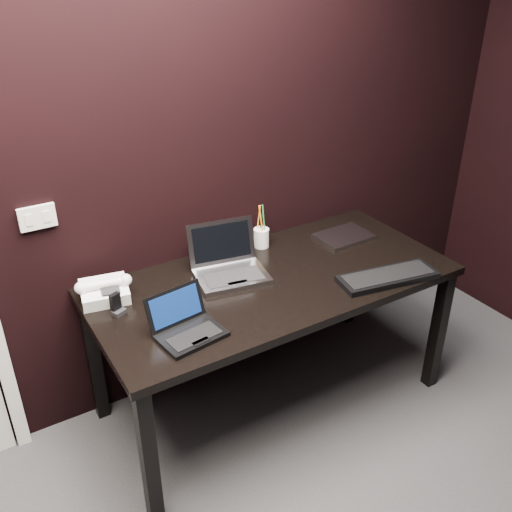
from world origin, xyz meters
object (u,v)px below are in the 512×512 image
ext_keyboard (388,277)px  pen_cup (261,237)px  mobile_phone (117,306)px  netbook (187,327)px  closed_laptop (344,236)px  silver_laptop (229,267)px  desk (273,292)px  desk_phone (104,291)px

ext_keyboard → pen_cup: size_ratio=2.13×
mobile_phone → pen_cup: size_ratio=0.41×
netbook → ext_keyboard: size_ratio=0.57×
netbook → closed_laptop: (1.08, 0.34, -0.02)m
ext_keyboard → pen_cup: 0.68m
netbook → pen_cup: pen_cup is taller
netbook → silver_laptop: (0.37, 0.32, 0.01)m
desk → mobile_phone: mobile_phone is taller
desk → silver_laptop: 0.24m
ext_keyboard → mobile_phone: size_ratio=5.21×
closed_laptop → mobile_phone: (-1.27, -0.05, 0.03)m
ext_keyboard → mobile_phone: 1.23m
desk_phone → pen_cup: (0.85, 0.07, 0.01)m
pen_cup → closed_laptop: bearing=-19.2°
netbook → pen_cup: size_ratio=1.22×
ext_keyboard → closed_laptop: bearing=77.5°
silver_laptop → ext_keyboard: size_ratio=0.76×
silver_laptop → pen_cup: pen_cup is taller
netbook → pen_cup: (0.65, 0.49, 0.02)m
desk → mobile_phone: (-0.72, 0.10, 0.11)m
netbook → desk_phone: netbook is taller
netbook → mobile_phone: bearing=123.7°
desk → ext_keyboard: (0.45, -0.29, 0.09)m
netbook → silver_laptop: silver_laptop is taller
closed_laptop → pen_cup: (-0.42, 0.15, 0.04)m
mobile_phone → closed_laptop: bearing=2.4°
desk → pen_cup: bearing=68.3°
closed_laptop → desk: bearing=-164.4°
mobile_phone → netbook: bearing=-56.3°
netbook → pen_cup: bearing=36.8°
silver_laptop → mobile_phone: (-0.56, -0.04, -0.01)m
desk → netbook: (-0.53, -0.19, 0.11)m
desk → mobile_phone: 0.74m
desk_phone → desk: bearing=-17.5°
desk → ext_keyboard: ext_keyboard is taller
silver_laptop → netbook: bearing=-139.0°
netbook → ext_keyboard: 0.98m
closed_laptop → desk_phone: size_ratio=1.14×
closed_laptop → silver_laptop: bearing=-178.6°
ext_keyboard → desk: bearing=147.1°
netbook → closed_laptop: 1.13m
desk → closed_laptop: bearing=15.6°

